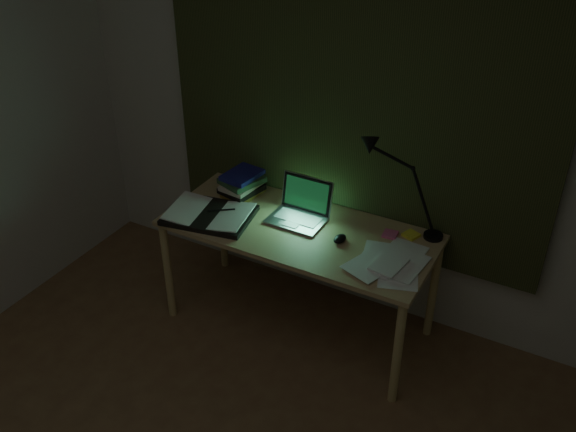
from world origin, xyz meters
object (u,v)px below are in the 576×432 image
at_px(open_textbook, 209,214).
at_px(desk_lamp, 440,192).
at_px(desk, 298,278).
at_px(loose_papers, 381,261).
at_px(book_stack, 241,184).
at_px(laptop, 296,205).

bearing_deg(open_textbook, desk_lamp, 8.72).
bearing_deg(desk, loose_papers, -9.03).
relative_size(desk, open_textbook, 3.16).
distance_m(book_stack, loose_papers, 1.00).
height_order(book_stack, loose_papers, book_stack).
bearing_deg(loose_papers, laptop, 166.47).
height_order(open_textbook, desk_lamp, desk_lamp).
xyz_separation_m(laptop, book_stack, (-0.42, 0.11, -0.03)).
xyz_separation_m(desk, laptop, (-0.04, 0.05, 0.45)).
xyz_separation_m(loose_papers, desk_lamp, (0.16, 0.34, 0.27)).
relative_size(desk, laptop, 4.33).
distance_m(desk, open_textbook, 0.62).
bearing_deg(desk, laptop, 129.02).
bearing_deg(laptop, book_stack, 166.28).
height_order(desk, open_textbook, open_textbook).
bearing_deg(open_textbook, book_stack, 75.37).
height_order(laptop, desk_lamp, desk_lamp).
height_order(laptop, loose_papers, laptop).
xyz_separation_m(laptop, desk_lamp, (0.71, 0.21, 0.17)).
height_order(desk, desk_lamp, desk_lamp).
height_order(book_stack, desk_lamp, desk_lamp).
bearing_deg(laptop, open_textbook, -156.41).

